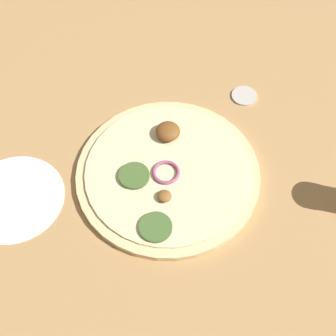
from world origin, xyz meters
name	(u,v)px	position (x,y,z in m)	size (l,w,h in m)	color
ground_plane	(168,175)	(0.00, 0.00, 0.00)	(3.00, 3.00, 0.00)	tan
pizza	(167,172)	(0.00, 0.00, 0.01)	(0.28, 0.28, 0.03)	beige
loose_cap	(244,95)	(0.20, -0.04, 0.00)	(0.04, 0.04, 0.01)	beige
flour_patch	(14,198)	(-0.15, 0.18, 0.00)	(0.15, 0.15, 0.00)	white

